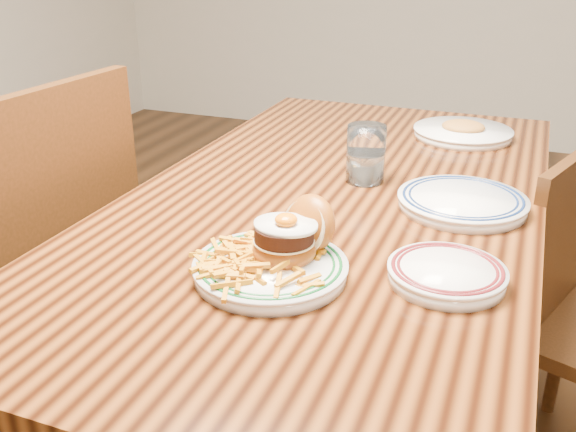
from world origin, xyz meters
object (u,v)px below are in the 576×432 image
at_px(chair_left, 36,271).
at_px(table, 335,231).
at_px(main_plate, 277,255).
at_px(side_plate, 447,273).

bearing_deg(chair_left, table, 18.68).
relative_size(chair_left, main_plate, 3.64).
height_order(chair_left, side_plate, chair_left).
distance_m(chair_left, main_plate, 0.76).
bearing_deg(chair_left, side_plate, -3.60).
relative_size(main_plate, side_plate, 1.42).
bearing_deg(table, chair_left, -164.05).
xyz_separation_m(table, chair_left, (-0.68, -0.19, -0.13)).
bearing_deg(main_plate, chair_left, -169.71).
distance_m(table, chair_left, 0.72).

